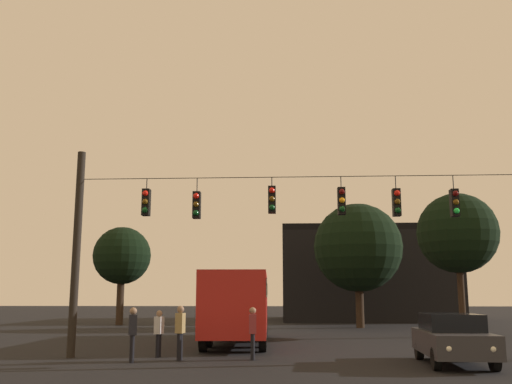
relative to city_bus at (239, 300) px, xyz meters
name	(u,v)px	position (x,y,z in m)	size (l,w,h in m)	color
ground_plane	(295,335)	(2.59, 5.57, -1.87)	(168.00, 168.00, 0.00)	black
overhead_signal_span	(299,233)	(2.61, -6.41, 2.33)	(15.87, 0.44, 7.18)	black
city_bus	(239,300)	(0.00, 0.00, 0.00)	(2.85, 11.07, 3.00)	#B21E19
car_near_right	(452,338)	(7.21, -7.83, -1.07)	(2.04, 4.42, 1.52)	#2D2D33
pedestrian_crossing_left	(180,329)	(-1.34, -7.08, -0.87)	(0.29, 0.39, 1.74)	black
pedestrian_crossing_center	(159,331)	(-2.25, -6.14, -0.99)	(0.29, 0.39, 1.57)	black
pedestrian_crossing_right	(133,331)	(-2.73, -7.75, -0.90)	(0.34, 0.42, 1.70)	black
pedestrian_near_bus	(253,330)	(1.03, -6.82, -0.91)	(0.26, 0.37, 1.69)	black
corner_building	(363,275)	(8.87, 24.93, 1.97)	(14.04, 12.43, 7.68)	black
tree_left_silhouette	(457,233)	(11.11, 4.20, 3.41)	(4.17, 4.17, 7.38)	#2D2116
tree_behind_building	(122,256)	(-9.82, 15.08, 3.04)	(4.16, 4.16, 7.03)	#2D2116
tree_right_far	(358,248)	(6.92, 12.35, 3.35)	(5.87, 5.87, 8.17)	#2D2116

